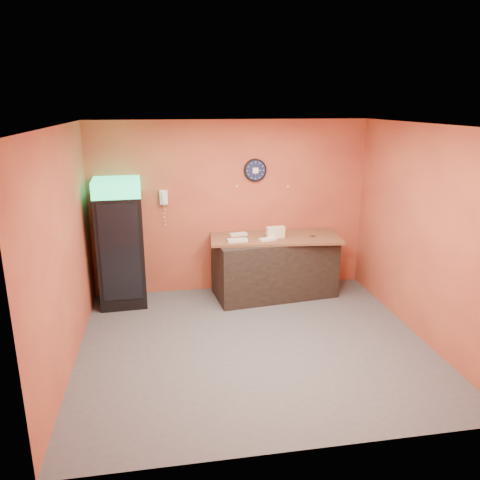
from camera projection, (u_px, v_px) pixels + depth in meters
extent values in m
plane|color=#47474C|center=(254.00, 344.00, 6.15)|extent=(4.50, 4.50, 0.00)
cube|color=#BE5C35|center=(231.00, 207.00, 7.65)|extent=(4.50, 0.02, 2.80)
cube|color=#BE5C35|center=(64.00, 251.00, 5.40)|extent=(0.02, 4.00, 2.80)
cube|color=#BE5C35|center=(423.00, 234.00, 6.11)|extent=(0.02, 4.00, 2.80)
cube|color=white|center=(256.00, 125.00, 5.36)|extent=(4.50, 4.00, 0.02)
cube|color=black|center=(121.00, 251.00, 7.19)|extent=(0.72, 0.72, 1.72)
cube|color=#19DB78|center=(116.00, 187.00, 6.91)|extent=(0.72, 0.72, 0.25)
cube|color=black|center=(118.00, 253.00, 6.83)|extent=(0.57, 0.05, 1.48)
cube|color=black|center=(274.00, 267.00, 7.61)|extent=(2.00, 1.07, 0.96)
cylinder|color=black|center=(255.00, 170.00, 7.51)|extent=(0.37, 0.05, 0.37)
cylinder|color=#0F1433|center=(255.00, 170.00, 7.49)|extent=(0.32, 0.01, 0.32)
cube|color=white|center=(256.00, 170.00, 7.48)|extent=(0.09, 0.00, 0.09)
cube|color=white|center=(164.00, 197.00, 7.37)|extent=(0.12, 0.07, 0.23)
cube|color=white|center=(164.00, 198.00, 7.32)|extent=(0.05, 0.04, 0.18)
cube|color=brown|center=(275.00, 238.00, 7.47)|extent=(2.12, 1.04, 0.04)
cube|color=beige|center=(275.00, 236.00, 7.37)|extent=(0.30, 0.13, 0.06)
cube|color=beige|center=(276.00, 232.00, 7.35)|extent=(0.30, 0.13, 0.06)
cube|color=beige|center=(276.00, 229.00, 7.33)|extent=(0.30, 0.13, 0.06)
cube|color=silver|center=(238.00, 240.00, 7.17)|extent=(0.31, 0.14, 0.04)
cube|color=silver|center=(268.00, 239.00, 7.23)|extent=(0.28, 0.17, 0.04)
cube|color=silver|center=(238.00, 234.00, 7.50)|extent=(0.29, 0.16, 0.04)
cylinder|color=silver|center=(275.00, 232.00, 7.59)|extent=(0.07, 0.07, 0.07)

